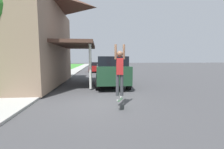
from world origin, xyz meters
TOP-DOWN VIEW (x-y plane):
  - ground_plane at (0.00, 0.00)m, footprint 120.00×120.00m
  - sidewalk at (-3.60, 6.00)m, footprint 1.80×80.00m
  - suv_parked at (0.99, 4.11)m, footprint 2.17×4.68m
  - car_down_street at (-0.30, 15.42)m, footprint 1.86×4.08m
  - skateboarder at (0.92, -0.66)m, footprint 0.41×0.23m
  - skateboard at (0.92, -0.85)m, footprint 0.34×0.79m

SIDE VIEW (x-z plane):
  - ground_plane at x=0.00m, z-range 0.00..0.00m
  - sidewalk at x=-3.60m, z-range 0.00..0.10m
  - skateboard at x=0.92m, z-range 0.16..0.52m
  - car_down_street at x=-0.30m, z-range -0.02..1.39m
  - suv_parked at x=0.99m, z-range 0.10..2.15m
  - skateboarder at x=0.92m, z-range 0.50..2.50m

